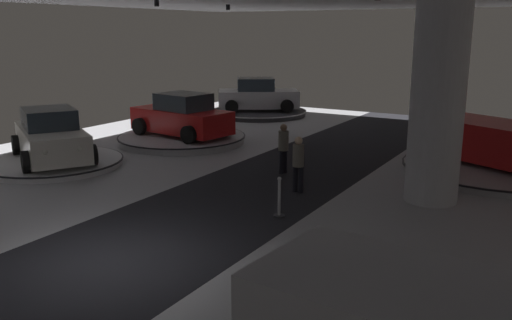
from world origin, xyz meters
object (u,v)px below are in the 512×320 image
(display_car_deep_left, at_px, (258,96))
(display_platform_far_left, at_px, (182,138))
(visitor_walking_far, at_px, (283,145))
(display_car_far_left, at_px, (182,117))
(display_platform_mid_left, at_px, (54,162))
(display_car_mid_left, at_px, (51,137))
(display_platform_far_right, at_px, (500,169))
(display_platform_deep_left, at_px, (258,112))
(column_right, at_px, (438,98))
(visitor_walking_near, at_px, (298,161))

(display_car_deep_left, distance_m, display_platform_far_left, 7.92)
(visitor_walking_far, bearing_deg, display_car_far_left, 158.72)
(display_platform_mid_left, height_order, display_car_mid_left, display_car_mid_left)
(display_platform_far_left, distance_m, visitor_walking_far, 6.28)
(display_platform_far_right, height_order, visitor_walking_far, visitor_walking_far)
(display_platform_deep_left, height_order, display_platform_far_left, display_platform_far_left)
(column_right, bearing_deg, display_car_deep_left, 137.48)
(display_car_far_left, xyz_separation_m, display_platform_mid_left, (-1.30, -5.31, -0.93))
(display_platform_deep_left, xyz_separation_m, display_car_far_left, (1.02, -7.83, 0.91))
(display_platform_deep_left, distance_m, visitor_walking_near, 14.27)
(display_platform_mid_left, relative_size, display_car_mid_left, 1.01)
(display_car_deep_left, height_order, display_platform_far_left, display_car_deep_left)
(display_platform_mid_left, bearing_deg, display_car_deep_left, 88.88)
(column_right, bearing_deg, display_platform_deep_left, 137.37)
(display_car_deep_left, distance_m, visitor_walking_near, 14.25)
(column_right, distance_m, display_car_far_left, 11.00)
(display_car_deep_left, bearing_deg, column_right, -42.52)
(column_right, relative_size, display_platform_far_right, 0.91)
(display_platform_far_right, distance_m, display_platform_far_left, 11.82)
(display_platform_deep_left, relative_size, visitor_walking_far, 3.22)
(display_platform_far_right, xyz_separation_m, display_platform_far_left, (-11.75, -1.32, 0.03))
(display_car_mid_left, bearing_deg, column_right, 12.04)
(visitor_walking_far, bearing_deg, display_platform_deep_left, 124.00)
(display_car_deep_left, xyz_separation_m, display_platform_mid_left, (-0.26, -13.13, -0.90))
(display_car_far_left, relative_size, display_platform_mid_left, 0.97)
(display_car_far_left, bearing_deg, display_platform_deep_left, 97.40)
(display_platform_far_left, height_order, display_car_mid_left, display_car_mid_left)
(display_car_deep_left, distance_m, display_car_mid_left, 13.12)
(column_right, xyz_separation_m, display_platform_mid_left, (-11.80, -2.54, -2.62))
(display_platform_mid_left, xyz_separation_m, visitor_walking_far, (7.08, 3.06, 0.78))
(display_platform_far_right, height_order, display_platform_mid_left, display_platform_far_right)
(display_platform_far_right, distance_m, display_platform_mid_left, 14.61)
(visitor_walking_far, bearing_deg, display_platform_far_left, 158.78)
(display_platform_far_right, bearing_deg, display_car_deep_left, 153.04)
(display_platform_deep_left, relative_size, display_platform_far_left, 1.00)
(display_platform_far_left, distance_m, display_car_mid_left, 5.52)
(display_platform_far_right, bearing_deg, column_right, -106.54)
(display_car_deep_left, xyz_separation_m, visitor_walking_near, (8.15, -11.69, -0.12))
(display_platform_far_left, xyz_separation_m, display_car_mid_left, (-1.30, -5.30, 0.82))
(display_car_deep_left, height_order, display_car_far_left, display_car_far_left)
(display_platform_deep_left, relative_size, visitor_walking_near, 3.22)
(display_platform_deep_left, distance_m, display_platform_far_left, 7.89)
(column_right, bearing_deg, display_platform_far_right, 73.46)
(display_platform_far_right, relative_size, display_car_mid_left, 1.34)
(column_right, relative_size, visitor_walking_far, 3.46)
(display_platform_far_right, height_order, display_platform_far_left, display_platform_far_left)
(display_platform_far_left, xyz_separation_m, display_car_far_left, (0.03, -0.00, 0.89))
(display_platform_mid_left, height_order, visitor_walking_near, visitor_walking_near)
(display_platform_mid_left, bearing_deg, display_platform_far_right, 27.00)
(column_right, distance_m, display_platform_deep_left, 15.87)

